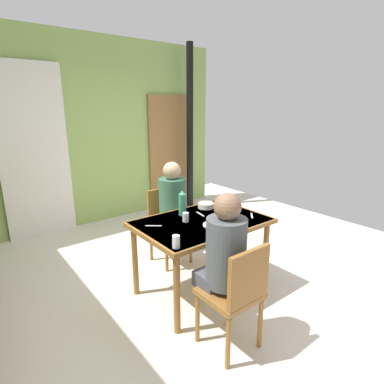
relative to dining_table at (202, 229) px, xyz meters
name	(u,v)px	position (x,y,z in m)	size (l,w,h in m)	color
ground_plane	(182,291)	(-0.16, 0.10, -0.67)	(6.57, 6.57, 0.00)	silver
wall_back	(83,133)	(-0.16, 2.63, 0.75)	(4.79, 0.10, 2.84)	#94B65F
door_wooden	(169,153)	(1.34, 2.55, 0.33)	(0.80, 0.05, 2.00)	olive
stove_pipe_column	(190,129)	(1.62, 2.28, 0.75)	(0.12, 0.12, 2.84)	black
curtain_panel	(35,153)	(-0.88, 2.53, 0.52)	(0.90, 0.03, 2.38)	white
dining_table	(202,229)	(0.00, 0.00, 0.00)	(1.23, 0.84, 0.75)	brown
chair_near_diner	(237,292)	(-0.31, -0.77, -0.17)	(0.40, 0.40, 0.87)	brown
chair_far_diner	(167,221)	(0.11, 0.77, -0.17)	(0.40, 0.40, 0.87)	brown
person_near_diner	(225,250)	(-0.31, -0.64, 0.11)	(0.30, 0.37, 0.77)	#4B4B5B
person_far_diner	(173,200)	(0.11, 0.64, 0.11)	(0.30, 0.37, 0.77)	#356643
water_bottle_green_near	(182,204)	(-0.05, 0.24, 0.20)	(0.08, 0.08, 0.26)	#3B9270
serving_bowl_center	(206,205)	(0.28, 0.27, 0.11)	(0.17, 0.17, 0.06)	silver
dinner_plate_near_left	(214,225)	(0.01, -0.17, 0.09)	(0.21, 0.21, 0.01)	white
dinner_plate_near_right	(231,218)	(0.26, -0.14, 0.09)	(0.23, 0.23, 0.01)	white
drinking_glass_by_near_diner	(176,242)	(-0.54, -0.34, 0.13)	(0.06, 0.06, 0.10)	silver
drinking_glass_by_far_diner	(186,217)	(-0.14, 0.07, 0.13)	(0.06, 0.06, 0.09)	silver
cutlery_knife_near	(154,226)	(-0.44, 0.16, 0.09)	(0.15, 0.02, 0.00)	silver
cutlery_fork_near	(252,216)	(0.48, -0.21, 0.09)	(0.15, 0.02, 0.00)	silver
cutlery_knife_far	(200,214)	(0.10, 0.14, 0.09)	(0.15, 0.02, 0.00)	silver
cutlery_fork_far	(232,211)	(0.42, 0.02, 0.09)	(0.15, 0.02, 0.00)	silver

